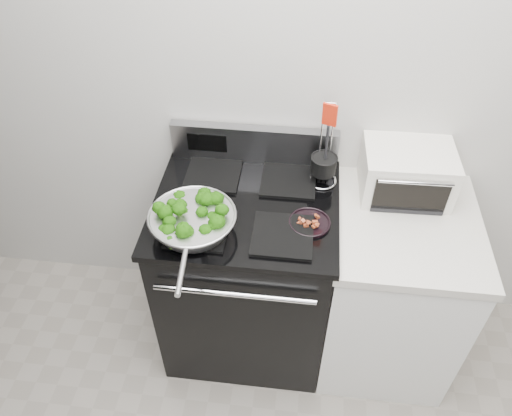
# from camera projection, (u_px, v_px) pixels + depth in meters

# --- Properties ---
(back_wall) EXTENTS (4.00, 0.02, 2.70)m
(back_wall) POSITION_uv_depth(u_px,v_px,m) (327.00, 83.00, 2.06)
(back_wall) COLOR beige
(back_wall) RESTS_ON ground
(gas_range) EXTENTS (0.79, 0.69, 1.13)m
(gas_range) POSITION_uv_depth(u_px,v_px,m) (247.00, 273.00, 2.43)
(gas_range) COLOR black
(gas_range) RESTS_ON floor
(counter) EXTENTS (0.62, 0.68, 0.92)m
(counter) POSITION_uv_depth(u_px,v_px,m) (389.00, 290.00, 2.39)
(counter) COLOR white
(counter) RESTS_ON floor
(skillet) EXTENTS (0.35, 0.56, 0.07)m
(skillet) POSITION_uv_depth(u_px,v_px,m) (193.00, 221.00, 1.96)
(skillet) COLOR silver
(skillet) RESTS_ON gas_range
(broccoli_pile) EXTENTS (0.28, 0.28, 0.10)m
(broccoli_pile) POSITION_uv_depth(u_px,v_px,m) (192.00, 217.00, 1.95)
(broccoli_pile) COLOR black
(broccoli_pile) RESTS_ON skillet
(bacon_plate) EXTENTS (0.17, 0.17, 0.04)m
(bacon_plate) POSITION_uv_depth(u_px,v_px,m) (310.00, 221.00, 2.01)
(bacon_plate) COLOR black
(bacon_plate) RESTS_ON gas_range
(utensil_holder) EXTENTS (0.13, 0.13, 0.41)m
(utensil_holder) POSITION_uv_depth(u_px,v_px,m) (323.00, 169.00, 2.17)
(utensil_holder) COLOR silver
(utensil_holder) RESTS_ON gas_range
(toaster_oven) EXTENTS (0.39, 0.30, 0.22)m
(toaster_oven) POSITION_uv_depth(u_px,v_px,m) (407.00, 172.00, 2.14)
(toaster_oven) COLOR white
(toaster_oven) RESTS_ON counter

